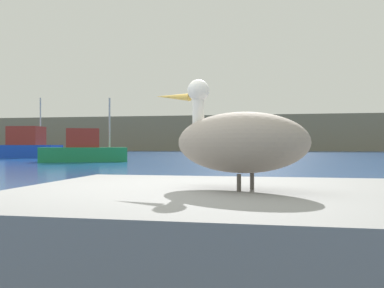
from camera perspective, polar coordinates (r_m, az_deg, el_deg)
hillside_backdrop at (r=82.73m, az=9.97°, el=1.39°), size 140.00×12.32×6.67m
pier_dock at (r=3.04m, az=6.48°, el=-13.70°), size 3.27×2.54×0.79m
pelican at (r=2.97m, az=6.24°, el=0.43°), size 1.30×0.93×0.82m
fishing_boat_green at (r=28.63m, az=-14.58°, el=-0.77°), size 5.83×3.93×4.30m
fishing_boat_blue at (r=40.26m, az=-22.58°, el=-0.34°), size 7.97×2.89×5.32m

